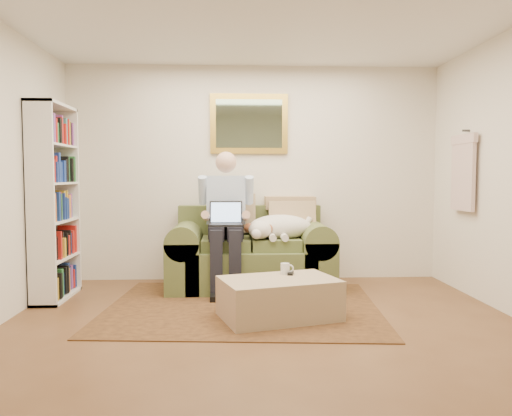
{
  "coord_description": "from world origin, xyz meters",
  "views": [
    {
      "loc": [
        -0.27,
        -3.61,
        1.27
      ],
      "look_at": [
        -0.03,
        1.35,
        0.95
      ],
      "focal_mm": 35.0,
      "sensor_mm": 36.0,
      "label": 1
    }
  ],
  "objects": [
    {
      "name": "room_shell",
      "position": [
        0.0,
        0.35,
        1.3
      ],
      "size": [
        4.51,
        5.0,
        2.61
      ],
      "color": "brown",
      "rests_on": "ground"
    },
    {
      "name": "rug",
      "position": [
        -0.17,
        1.15,
        0.01
      ],
      "size": [
        2.74,
        2.27,
        0.01
      ],
      "primitive_type": "cube",
      "rotation": [
        0.0,
        0.0,
        -0.08
      ],
      "color": "#332114",
      "rests_on": "room_shell"
    },
    {
      "name": "sofa",
      "position": [
        -0.06,
        2.0,
        0.32
      ],
      "size": [
        1.83,
        0.93,
        1.1
      ],
      "color": "#566535",
      "rests_on": "room_shell"
    },
    {
      "name": "seated_man",
      "position": [
        -0.34,
        1.84,
        0.77
      ],
      "size": [
        0.6,
        0.86,
        1.54
      ],
      "primitive_type": null,
      "color": "#8CA9D8",
      "rests_on": "sofa"
    },
    {
      "name": "laptop",
      "position": [
        -0.34,
        1.76,
        0.81
      ],
      "size": [
        0.36,
        0.28,
        0.26
      ],
      "color": "black",
      "rests_on": "seated_man"
    },
    {
      "name": "sleeping_dog",
      "position": [
        0.27,
        1.91,
        0.7
      ],
      "size": [
        0.75,
        0.47,
        0.28
      ],
      "primitive_type": null,
      "color": "white",
      "rests_on": "sofa"
    },
    {
      "name": "ottoman",
      "position": [
        0.14,
        0.74,
        0.18
      ],
      "size": [
        1.13,
        0.89,
        0.36
      ],
      "primitive_type": "cube",
      "rotation": [
        0.0,
        0.0,
        0.29
      ],
      "color": "tan",
      "rests_on": "room_shell"
    },
    {
      "name": "coffee_mug",
      "position": [
        0.22,
        0.95,
        0.41
      ],
      "size": [
        0.08,
        0.08,
        0.1
      ],
      "primitive_type": "cylinder",
      "color": "white",
      "rests_on": "ottoman"
    },
    {
      "name": "tv_remote",
      "position": [
        0.27,
        0.94,
        0.37
      ],
      "size": [
        0.08,
        0.16,
        0.02
      ],
      "primitive_type": "cube",
      "rotation": [
        0.0,
        0.0,
        -0.18
      ],
      "color": "black",
      "rests_on": "ottoman"
    },
    {
      "name": "bookshelf",
      "position": [
        -2.1,
        1.6,
        1.0
      ],
      "size": [
        0.28,
        0.8,
        2.0
      ],
      "primitive_type": null,
      "color": "white",
      "rests_on": "room_shell"
    },
    {
      "name": "wall_mirror",
      "position": [
        -0.06,
        2.47,
        1.9
      ],
      "size": [
        0.94,
        0.04,
        0.72
      ],
      "color": "gold",
      "rests_on": "room_shell"
    },
    {
      "name": "hanging_shirt",
      "position": [
        2.19,
        1.6,
        1.35
      ],
      "size": [
        0.06,
        0.52,
        0.9
      ],
      "primitive_type": null,
      "color": "beige",
      "rests_on": "room_shell"
    }
  ]
}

